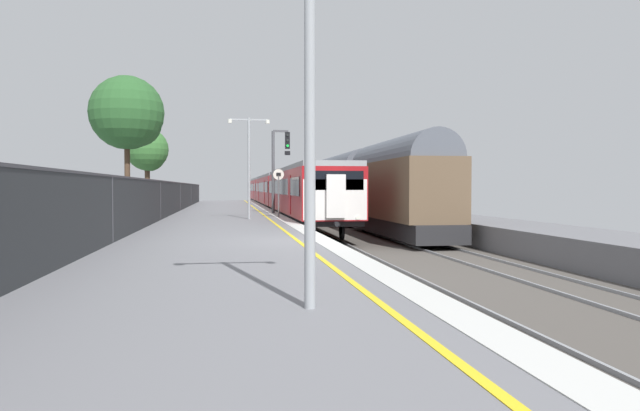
{
  "coord_description": "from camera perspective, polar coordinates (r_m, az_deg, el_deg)",
  "views": [
    {
      "loc": [
        -2.31,
        -16.87,
        1.52
      ],
      "look_at": [
        1.65,
        8.6,
        0.74
      ],
      "focal_mm": 33.3,
      "sensor_mm": 36.0,
      "label": 1
    }
  ],
  "objects": [
    {
      "name": "freight_train_adjacent_track",
      "position": [
        42.72,
        2.52,
        1.95
      ],
      "size": [
        2.6,
        39.21,
        4.91
      ],
      "color": "#232326",
      "rests_on": "ground"
    },
    {
      "name": "platform_lamp_mid",
      "position": [
        28.83,
        -6.84,
        4.52
      ],
      "size": [
        2.0,
        0.2,
        4.89
      ],
      "color": "#93999E",
      "rests_on": "ground"
    },
    {
      "name": "platform_lamp_near",
      "position": [
        7.58,
        -0.99,
        14.07
      ],
      "size": [
        2.0,
        0.2,
        5.28
      ],
      "color": "#93999E",
      "rests_on": "ground"
    },
    {
      "name": "commuter_train_at_platform",
      "position": [
        54.78,
        -4.23,
        1.45
      ],
      "size": [
        2.83,
        61.32,
        3.81
      ],
      "color": "maroon",
      "rests_on": "ground"
    },
    {
      "name": "speed_limit_sign",
      "position": [
        30.38,
        -4.01,
        1.87
      ],
      "size": [
        0.59,
        0.08,
        2.49
      ],
      "color": "#59595B",
      "rests_on": "ground"
    },
    {
      "name": "background_tree_left",
      "position": [
        47.65,
        -16.23,
        5.0
      ],
      "size": [
        3.25,
        3.25,
        6.09
      ],
      "color": "#473323",
      "rests_on": "ground"
    },
    {
      "name": "platform_back_fence",
      "position": [
        17.17,
        -19.37,
        -0.18
      ],
      "size": [
        0.07,
        99.0,
        1.87
      ],
      "color": "#282B2D",
      "rests_on": "ground"
    },
    {
      "name": "signal_gantry",
      "position": [
        35.36,
        -4.08,
        4.26
      ],
      "size": [
        1.1,
        0.24,
        4.94
      ],
      "color": "#47474C",
      "rests_on": "ground"
    },
    {
      "name": "ground",
      "position": [
        17.71,
        7.5,
        -5.19
      ],
      "size": [
        17.4,
        110.0,
        1.21
      ],
      "color": "slate"
    },
    {
      "name": "background_tree_centre",
      "position": [
        33.4,
        -17.87,
        8.26
      ],
      "size": [
        3.9,
        3.9,
        7.44
      ],
      "color": "#473323",
      "rests_on": "ground"
    }
  ]
}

